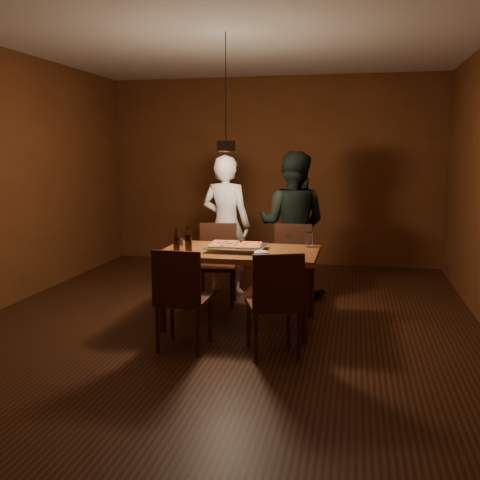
% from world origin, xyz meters
% --- Properties ---
extents(room_shell, '(6.00, 6.00, 6.00)m').
position_xyz_m(room_shell, '(0.00, 0.00, 1.40)').
color(room_shell, '#3D1F10').
rests_on(room_shell, ground).
extents(dining_table, '(1.50, 0.90, 0.75)m').
position_xyz_m(dining_table, '(0.16, -0.09, 0.68)').
color(dining_table, brown).
rests_on(dining_table, floor).
extents(chair_far_left, '(0.48, 0.48, 0.49)m').
position_xyz_m(chair_far_left, '(-0.26, 0.64, 0.54)').
color(chair_far_left, '#38190F').
rests_on(chair_far_left, floor).
extents(chair_far_right, '(0.42, 0.42, 0.49)m').
position_xyz_m(chair_far_right, '(0.57, 0.75, 0.54)').
color(chair_far_right, '#38190F').
rests_on(chair_far_right, floor).
extents(chair_near_left, '(0.42, 0.42, 0.49)m').
position_xyz_m(chair_near_left, '(-0.19, -0.89, 0.54)').
color(chair_near_left, '#38190F').
rests_on(chair_near_left, floor).
extents(chair_near_right, '(0.54, 0.54, 0.49)m').
position_xyz_m(chair_near_right, '(0.62, -0.86, 0.54)').
color(chair_near_right, '#38190F').
rests_on(chair_near_right, floor).
extents(pizza_tray, '(0.59, 0.49, 0.05)m').
position_xyz_m(pizza_tray, '(0.13, -0.11, 0.77)').
color(pizza_tray, silver).
rests_on(pizza_tray, dining_table).
extents(pizza_meat, '(0.29, 0.43, 0.02)m').
position_xyz_m(pizza_meat, '(-0.01, -0.09, 0.81)').
color(pizza_meat, maroon).
rests_on(pizza_meat, pizza_tray).
extents(pizza_cheese, '(0.27, 0.39, 0.02)m').
position_xyz_m(pizza_cheese, '(0.25, -0.10, 0.81)').
color(pizza_cheese, gold).
rests_on(pizza_cheese, pizza_tray).
extents(spatula, '(0.10, 0.24, 0.04)m').
position_xyz_m(spatula, '(0.14, -0.10, 0.81)').
color(spatula, silver).
rests_on(spatula, pizza_tray).
extents(beer_bottle_a, '(0.06, 0.06, 0.23)m').
position_xyz_m(beer_bottle_a, '(-0.40, -0.36, 0.87)').
color(beer_bottle_a, black).
rests_on(beer_bottle_a, dining_table).
extents(beer_bottle_b, '(0.07, 0.07, 0.25)m').
position_xyz_m(beer_bottle_b, '(-0.29, -0.31, 0.87)').
color(beer_bottle_b, black).
rests_on(beer_bottle_b, dining_table).
extents(water_glass_left, '(0.08, 0.08, 0.12)m').
position_xyz_m(water_glass_left, '(-0.41, -0.23, 0.81)').
color(water_glass_left, silver).
rests_on(water_glass_left, dining_table).
extents(water_glass_right, '(0.07, 0.07, 0.15)m').
position_xyz_m(water_glass_right, '(0.80, 0.23, 0.82)').
color(water_glass_right, silver).
rests_on(water_glass_right, dining_table).
extents(plate_slice, '(0.25, 0.25, 0.03)m').
position_xyz_m(plate_slice, '(-0.42, -0.44, 0.76)').
color(plate_slice, white).
rests_on(plate_slice, dining_table).
extents(napkin, '(0.14, 0.11, 0.06)m').
position_xyz_m(napkin, '(0.42, -0.36, 0.78)').
color(napkin, white).
rests_on(napkin, dining_table).
extents(diner_white, '(0.67, 0.50, 1.66)m').
position_xyz_m(diner_white, '(-0.26, 1.07, 0.83)').
color(diner_white, silver).
rests_on(diner_white, floor).
extents(diner_dark, '(0.91, 0.75, 1.70)m').
position_xyz_m(diner_dark, '(0.52, 1.15, 0.85)').
color(diner_dark, black).
rests_on(diner_dark, floor).
extents(pendant_lamp, '(0.18, 0.18, 1.10)m').
position_xyz_m(pendant_lamp, '(0.00, 0.00, 1.76)').
color(pendant_lamp, black).
rests_on(pendant_lamp, ceiling).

